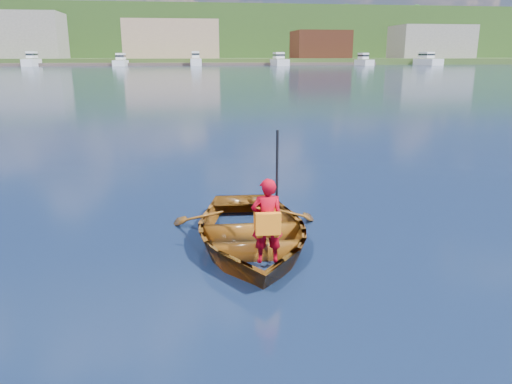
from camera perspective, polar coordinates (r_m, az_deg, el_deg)
name	(u,v)px	position (r m, az deg, el deg)	size (l,w,h in m)	color
ground	(265,241)	(8.04, 1.04, -5.60)	(600.00, 600.00, 0.00)	#162949
rowboat	(250,232)	(7.77, -0.65, -4.55)	(2.73, 3.73, 0.75)	maroon
child_paddler	(267,221)	(6.79, 1.29, -3.33)	(0.45, 0.34, 1.82)	#BC0519
shoreline	(186,39)	(244.14, -8.02, 16.93)	(400.00, 140.00, 22.00)	#3C6027
dock	(162,64)	(155.56, -10.65, 14.16)	(159.95, 13.51, 0.80)	brown
waterfront_buildings	(163,40)	(172.61, -10.58, 16.69)	(202.00, 16.00, 14.00)	brown
marina_yachts	(208,61)	(150.89, -5.53, 14.70)	(140.23, 13.10, 4.31)	white
hillside_trees	(240,21)	(249.97, -1.82, 18.92)	(312.77, 84.95, 27.05)	#382314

